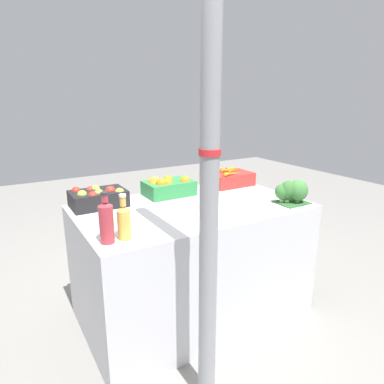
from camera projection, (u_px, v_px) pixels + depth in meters
ground_plane at (192, 309)px, 2.65m from camera, size 10.00×10.00×0.00m
market_table at (192, 260)px, 2.53m from camera, size 1.59×0.94×0.84m
support_pole at (210, 154)px, 1.51m from camera, size 0.10×0.10×2.68m
apple_crate at (98, 198)px, 2.38m from camera, size 0.37×0.25×0.14m
orange_crate at (167, 187)px, 2.65m from camera, size 0.37×0.25×0.16m
carrot_crate at (230, 178)px, 2.95m from camera, size 0.37×0.25×0.15m
broccoli_pile at (292, 191)px, 2.45m from camera, size 0.22×0.18×0.17m
juice_bottle_ruby at (106, 221)px, 1.78m from camera, size 0.08×0.08×0.28m
juice_bottle_golden at (124, 221)px, 1.83m from camera, size 0.07×0.07×0.25m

